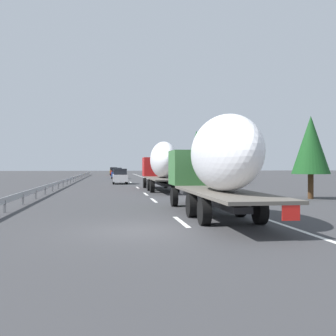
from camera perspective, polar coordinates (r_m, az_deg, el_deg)
ground_plane at (r=54.01m, az=-7.13°, el=-2.08°), size 260.00×260.00×0.00m
lane_stripe_0 at (r=16.36m, az=1.87°, el=-7.58°), size 3.20×0.20×0.01m
lane_stripe_1 at (r=26.36m, az=-2.02°, el=-4.58°), size 3.20×0.20×0.01m
lane_stripe_2 at (r=32.23m, az=-3.16°, el=-3.68°), size 3.20×0.20×0.01m
lane_stripe_3 at (r=41.80m, az=-4.33°, el=-2.77°), size 3.20×0.20×0.01m
lane_stripe_4 at (r=55.49m, az=-5.30°, el=-2.01°), size 3.20×0.20×0.01m
lane_stripe_5 at (r=65.37m, az=-5.74°, el=-1.66°), size 3.20×0.20×0.01m
lane_stripe_6 at (r=77.31m, az=-6.13°, el=-1.35°), size 3.20×0.20×0.01m
lane_stripe_7 at (r=90.62m, az=-6.44°, el=-1.11°), size 3.20×0.20×0.01m
lane_stripe_8 at (r=84.90m, az=-6.32°, el=-1.20°), size 3.20×0.20×0.01m
lane_stripe_9 at (r=101.38m, az=-6.63°, el=-0.96°), size 3.20×0.20×0.01m
edge_line_right at (r=59.36m, az=-1.90°, el=-1.85°), size 110.00×0.20×0.01m
truck_lead at (r=36.46m, az=-0.92°, el=0.65°), size 13.55×2.55×4.35m
truck_trailing at (r=17.95m, az=6.76°, el=1.05°), size 13.30×2.55×4.34m
car_white_van at (r=50.53m, az=-6.78°, el=-1.16°), size 4.49×1.81×1.89m
car_red_compact at (r=95.13m, az=-7.64°, el=-0.47°), size 4.20×1.73×1.90m
car_blue_sedan at (r=71.21m, az=-7.23°, el=-0.73°), size 4.55×1.92×1.92m
car_yellow_coupe at (r=107.32m, az=-7.76°, el=-0.39°), size 4.34×1.74×1.88m
road_sign at (r=54.89m, az=-0.13°, el=0.17°), size 0.10×0.90×3.05m
tree_0 at (r=29.26m, az=19.48°, el=3.06°), size 2.58×2.58×5.68m
tree_1 at (r=57.89m, az=6.10°, el=2.25°), size 3.26×3.26×6.67m
tree_2 at (r=96.50m, az=-0.07°, el=1.07°), size 3.06×3.06×5.31m
tree_3 at (r=56.68m, az=4.06°, el=2.38°), size 3.65×3.65×7.16m
tree_4 at (r=49.74m, az=6.34°, el=2.51°), size 2.93×2.93×6.86m
guardrail_median at (r=57.19m, az=-13.21°, el=-1.37°), size 94.00×0.10×0.76m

